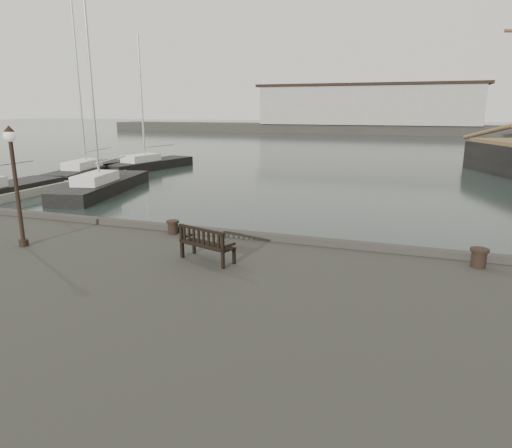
# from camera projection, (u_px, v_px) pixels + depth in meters

# --- Properties ---
(ground) EXTENTS (400.00, 400.00, 0.00)m
(ground) POSITION_uv_depth(u_px,v_px,m) (287.00, 289.00, 13.87)
(ground) COLOR black
(ground) RESTS_ON ground
(pontoon) EXTENTS (2.00, 24.00, 0.50)m
(pontoon) POSITION_uv_depth(u_px,v_px,m) (31.00, 190.00, 29.41)
(pontoon) COLOR #A7A49B
(pontoon) RESTS_ON ground
(breakwater) EXTENTS (140.00, 9.50, 12.20)m
(breakwater) POSITION_uv_depth(u_px,v_px,m) (382.00, 114.00, 98.37)
(breakwater) COLOR #383530
(breakwater) RESTS_ON ground
(bench) EXTENTS (1.60, 0.96, 0.87)m
(bench) POSITION_uv_depth(u_px,v_px,m) (207.00, 250.00, 11.59)
(bench) COLOR black
(bench) RESTS_ON quay
(bollard_left) EXTENTS (0.44, 0.44, 0.41)m
(bollard_left) POSITION_uv_depth(u_px,v_px,m) (173.00, 227.00, 14.14)
(bollard_left) COLOR black
(bollard_left) RESTS_ON quay
(bollard_right) EXTENTS (0.57, 0.57, 0.47)m
(bollard_right) POSITION_uv_depth(u_px,v_px,m) (479.00, 258.00, 11.14)
(bollard_right) COLOR black
(bollard_right) RESTS_ON quay
(lamp_post) EXTENTS (0.34, 0.34, 3.35)m
(lamp_post) POSITION_uv_depth(u_px,v_px,m) (14.00, 170.00, 12.39)
(lamp_post) COLOR black
(lamp_post) RESTS_ON quay
(yacht_b) EXTENTS (4.46, 11.00, 14.10)m
(yacht_b) POSITION_uv_depth(u_px,v_px,m) (90.00, 173.00, 37.09)
(yacht_b) COLOR black
(yacht_b) RESTS_ON ground
(yacht_c) EXTENTS (4.53, 10.38, 13.52)m
(yacht_c) POSITION_uv_depth(u_px,v_px,m) (104.00, 189.00, 29.79)
(yacht_c) COLOR black
(yacht_c) RESTS_ON ground
(yacht_d) EXTENTS (4.25, 9.86, 12.02)m
(yacht_d) POSITION_uv_depth(u_px,v_px,m) (149.00, 167.00, 41.36)
(yacht_d) COLOR black
(yacht_d) RESTS_ON ground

